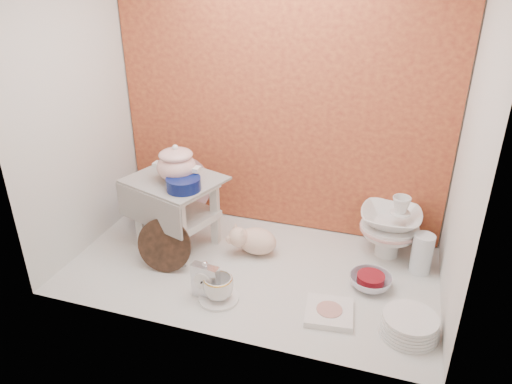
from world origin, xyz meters
The scene contains 17 objects.
ground centered at (0.00, 0.00, 0.00)m, with size 1.80×1.80×0.00m, color silver.
niche_shell centered at (0.00, 0.18, 0.93)m, with size 1.86×1.03×1.53m.
step_stool centered at (-0.44, 0.10, 0.19)m, with size 0.45×0.38×0.39m, color silver, non-canonical shape.
soup_tureen centered at (-0.41, 0.08, 0.49)m, with size 0.24×0.24×0.20m, color white, non-canonical shape.
cobalt_bowl centered at (-0.34, 0.00, 0.42)m, with size 0.17×0.17×0.06m, color #0A1550.
floral_platter centered at (-0.58, 0.43, 0.18)m, with size 0.37×0.11×0.36m, color silver, non-canonical shape.
blue_white_vase centered at (-0.69, 0.26, 0.13)m, with size 0.24×0.24×0.25m, color white.
lacquer_tray centered at (-0.40, -0.13, 0.13)m, with size 0.27×0.08×0.27m, color black, non-canonical shape.
mantel_clock centered at (-0.12, -0.28, 0.10)m, with size 0.13×0.05×0.19m, color silver.
plush_pig centered at (-0.01, 0.14, 0.08)m, with size 0.26×0.18×0.16m, color beige.
teacup_saucer centered at (-0.06, -0.27, 0.01)m, with size 0.18×0.18×0.01m, color white.
gold_rim_teacup centered at (-0.06, -0.27, 0.07)m, with size 0.14×0.14×0.11m, color white.
lattice_dish centered at (0.43, -0.23, 0.01)m, with size 0.20×0.20×0.03m, color white.
dinner_plate_stack centered at (0.77, -0.24, 0.04)m, with size 0.25×0.25×0.09m, color white.
crystal_bowl centered at (0.58, 0.03, 0.03)m, with size 0.20×0.20×0.06m, color silver.
clear_glass_vase centered at (0.80, 0.23, 0.10)m, with size 0.10×0.10×0.21m, color silver.
porcelain_tower centered at (0.63, 0.34, 0.17)m, with size 0.30×0.30×0.35m, color white, non-canonical shape.
Camera 1 is at (0.64, -1.90, 1.42)m, focal length 33.97 mm.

